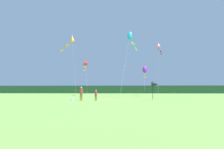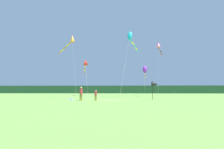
# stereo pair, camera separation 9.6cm
# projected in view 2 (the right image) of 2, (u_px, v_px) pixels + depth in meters

# --- Properties ---
(ground_plane) EXTENTS (120.00, 120.00, 0.00)m
(ground_plane) POSITION_uv_depth(u_px,v_px,m) (110.00, 100.00, 23.58)
(ground_plane) COLOR #6B9E42
(distant_treeline) EXTENTS (108.00, 2.55, 3.01)m
(distant_treeline) POSITION_uv_depth(u_px,v_px,m) (117.00, 89.00, 68.47)
(distant_treeline) COLOR #1E4228
(distant_treeline) RESTS_ON ground
(person_adult) EXTENTS (0.37, 0.37, 1.70)m
(person_adult) POSITION_uv_depth(u_px,v_px,m) (81.00, 93.00, 21.53)
(person_adult) COLOR olive
(person_adult) RESTS_ON ground
(person_child) EXTENTS (0.29, 0.29, 1.32)m
(person_child) POSITION_uv_depth(u_px,v_px,m) (96.00, 95.00, 21.25)
(person_child) COLOR olive
(person_child) RESTS_ON ground
(cooler_box) EXTENTS (0.40, 0.41, 0.38)m
(cooler_box) POSITION_uv_depth(u_px,v_px,m) (71.00, 99.00, 21.14)
(cooler_box) COLOR silver
(cooler_box) RESTS_ON ground
(banner_flag_pole) EXTENTS (0.90, 0.70, 2.55)m
(banner_flag_pole) POSITION_uv_depth(u_px,v_px,m) (155.00, 84.00, 24.13)
(banner_flag_pole) COLOR black
(banner_flag_pole) RESTS_ON ground
(kite_orange) EXTENTS (5.52, 6.16, 11.84)m
(kite_orange) POSITION_uv_depth(u_px,v_px,m) (71.00, 41.00, 33.61)
(kite_orange) COLOR #B2B2B2
(kite_orange) RESTS_ON ground
(kite_cyan) EXTENTS (3.96, 9.51, 11.82)m
(kite_cyan) POSITION_uv_depth(u_px,v_px,m) (131.00, 38.00, 31.61)
(kite_cyan) COLOR #B2B2B2
(kite_cyan) RESTS_ON ground
(kite_purple) EXTENTS (1.45, 6.67, 6.80)m
(kite_purple) POSITION_uv_depth(u_px,v_px,m) (145.00, 70.00, 39.41)
(kite_purple) COLOR #B2B2B2
(kite_purple) RESTS_ON ground
(kite_rainbow) EXTENTS (2.38, 5.69, 10.54)m
(kite_rainbow) POSITION_uv_depth(u_px,v_px,m) (159.00, 46.00, 34.09)
(kite_rainbow) COLOR #B2B2B2
(kite_rainbow) RESTS_ON ground
(kite_red) EXTENTS (2.89, 9.82, 8.62)m
(kite_red) POSITION_uv_depth(u_px,v_px,m) (85.00, 63.00, 41.23)
(kite_red) COLOR #B2B2B2
(kite_red) RESTS_ON ground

